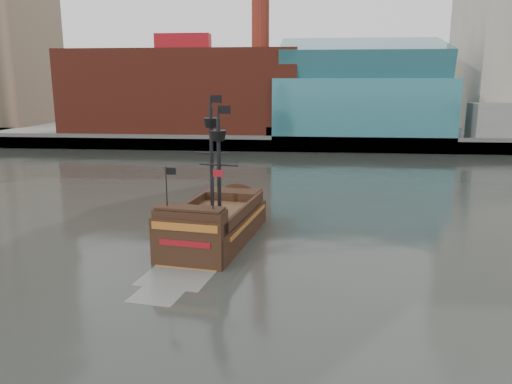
# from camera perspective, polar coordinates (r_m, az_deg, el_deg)

# --- Properties ---
(ground) EXTENTS (400.00, 400.00, 0.00)m
(ground) POSITION_cam_1_polar(r_m,az_deg,el_deg) (23.66, 3.43, -16.46)
(ground) COLOR #262924
(ground) RESTS_ON ground
(promenade_far) EXTENTS (220.00, 60.00, 2.00)m
(promenade_far) POSITION_cam_1_polar(r_m,az_deg,el_deg) (113.18, 5.40, 7.13)
(promenade_far) COLOR slate
(promenade_far) RESTS_ON ground
(seawall) EXTENTS (220.00, 1.00, 2.60)m
(seawall) POSITION_cam_1_polar(r_m,az_deg,el_deg) (83.82, 5.24, 5.48)
(seawall) COLOR #4C4C49
(seawall) RESTS_ON ground
(skyline) EXTENTS (149.00, 45.00, 62.00)m
(skyline) POSITION_cam_1_polar(r_m,az_deg,el_deg) (106.17, 8.62, 19.44)
(skyline) COLOR brown
(skyline) RESTS_ON promenade_far
(pirate_ship) EXTENTS (6.64, 15.54, 11.26)m
(pirate_ship) POSITION_cam_1_polar(r_m,az_deg,el_deg) (36.67, -4.71, -4.07)
(pirate_ship) COLOR black
(pirate_ship) RESTS_ON ground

